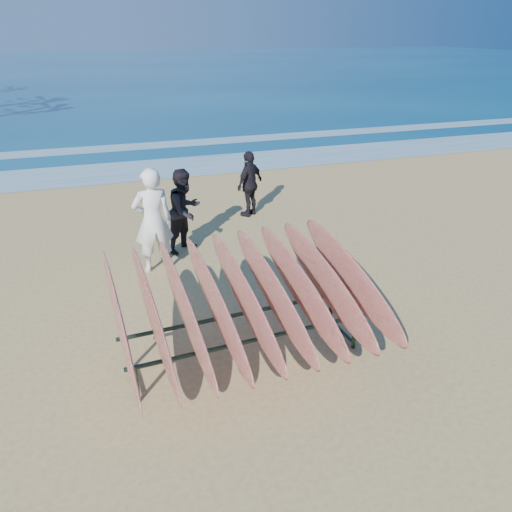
# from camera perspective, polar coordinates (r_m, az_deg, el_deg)

# --- Properties ---
(ground) EXTENTS (120.00, 120.00, 0.00)m
(ground) POSITION_cam_1_polar(r_m,az_deg,el_deg) (7.24, 2.07, -9.38)
(ground) COLOR tan
(ground) RESTS_ON ground
(ocean) EXTENTS (160.00, 160.00, 0.00)m
(ocean) POSITION_cam_1_polar(r_m,az_deg,el_deg) (60.76, -17.82, 19.74)
(ocean) COLOR navy
(ocean) RESTS_ON ground
(foam_near) EXTENTS (160.00, 160.00, 0.00)m
(foam_near) POSITION_cam_1_polar(r_m,az_deg,el_deg) (16.25, -10.69, 9.83)
(foam_near) COLOR white
(foam_near) RESTS_ON ground
(foam_far) EXTENTS (160.00, 160.00, 0.00)m
(foam_far) POSITION_cam_1_polar(r_m,az_deg,el_deg) (19.63, -12.34, 12.21)
(foam_far) COLOR white
(foam_far) RESTS_ON ground
(surfboard_rack) EXTENTS (3.31, 2.94, 1.55)m
(surfboard_rack) POSITION_cam_1_polar(r_m,az_deg,el_deg) (6.33, -1.31, -4.79)
(surfboard_rack) COLOR black
(surfboard_rack) RESTS_ON ground
(person_white) EXTENTS (0.71, 0.49, 1.90)m
(person_white) POSITION_cam_1_polar(r_m,az_deg,el_deg) (8.98, -11.71, 3.95)
(person_white) COLOR white
(person_white) RESTS_ON ground
(person_dark_a) EXTENTS (1.01, 0.98, 1.64)m
(person_dark_a) POSITION_cam_1_polar(r_m,az_deg,el_deg) (9.80, -8.12, 5.16)
(person_dark_a) COLOR black
(person_dark_a) RESTS_ON ground
(person_dark_b) EXTENTS (0.94, 0.84, 1.52)m
(person_dark_b) POSITION_cam_1_polar(r_m,az_deg,el_deg) (11.64, -0.71, 8.24)
(person_dark_b) COLOR black
(person_dark_b) RESTS_ON ground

